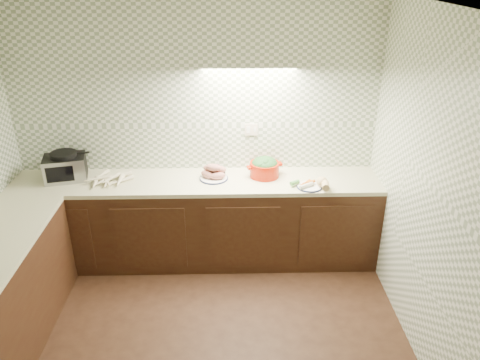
{
  "coord_description": "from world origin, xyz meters",
  "views": [
    {
      "loc": [
        0.33,
        -2.64,
        2.88
      ],
      "look_at": [
        0.42,
        1.25,
        1.02
      ],
      "focal_mm": 35.0,
      "sensor_mm": 36.0,
      "label": 1
    }
  ],
  "objects_px": {
    "toaster_oven": "(65,167)",
    "veg_plate": "(315,184)",
    "parsnip_pile": "(111,180)",
    "sweet_potato_plate": "(214,173)",
    "onion_bowl": "(218,170)",
    "dutch_oven": "(265,167)"
  },
  "relations": [
    {
      "from": "veg_plate",
      "to": "parsnip_pile",
      "type": "bearing_deg",
      "value": 175.69
    },
    {
      "from": "toaster_oven",
      "to": "veg_plate",
      "type": "distance_m",
      "value": 2.43
    },
    {
      "from": "dutch_oven",
      "to": "toaster_oven",
      "type": "bearing_deg",
      "value": 164.17
    },
    {
      "from": "onion_bowl",
      "to": "dutch_oven",
      "type": "bearing_deg",
      "value": -8.49
    },
    {
      "from": "sweet_potato_plate",
      "to": "veg_plate",
      "type": "xyz_separation_m",
      "value": [
        0.96,
        -0.22,
        -0.02
      ]
    },
    {
      "from": "parsnip_pile",
      "to": "veg_plate",
      "type": "distance_m",
      "value": 1.96
    },
    {
      "from": "veg_plate",
      "to": "onion_bowl",
      "type": "bearing_deg",
      "value": 159.96
    },
    {
      "from": "sweet_potato_plate",
      "to": "dutch_oven",
      "type": "bearing_deg",
      "value": 5.04
    },
    {
      "from": "parsnip_pile",
      "to": "sweet_potato_plate",
      "type": "bearing_deg",
      "value": 4.3
    },
    {
      "from": "toaster_oven",
      "to": "veg_plate",
      "type": "relative_size",
      "value": 1.16
    },
    {
      "from": "onion_bowl",
      "to": "veg_plate",
      "type": "bearing_deg",
      "value": -20.04
    },
    {
      "from": "parsnip_pile",
      "to": "sweet_potato_plate",
      "type": "relative_size",
      "value": 1.44
    },
    {
      "from": "toaster_oven",
      "to": "parsnip_pile",
      "type": "distance_m",
      "value": 0.48
    },
    {
      "from": "toaster_oven",
      "to": "parsnip_pile",
      "type": "bearing_deg",
      "value": -26.3
    },
    {
      "from": "toaster_oven",
      "to": "dutch_oven",
      "type": "bearing_deg",
      "value": -12.48
    },
    {
      "from": "onion_bowl",
      "to": "dutch_oven",
      "type": "distance_m",
      "value": 0.47
    },
    {
      "from": "dutch_oven",
      "to": "parsnip_pile",
      "type": "bearing_deg",
      "value": 168.47
    },
    {
      "from": "onion_bowl",
      "to": "parsnip_pile",
      "type": "bearing_deg",
      "value": -169.71
    },
    {
      "from": "onion_bowl",
      "to": "dutch_oven",
      "type": "relative_size",
      "value": 0.38
    },
    {
      "from": "sweet_potato_plate",
      "to": "dutch_oven",
      "type": "distance_m",
      "value": 0.51
    },
    {
      "from": "parsnip_pile",
      "to": "sweet_potato_plate",
      "type": "height_order",
      "value": "sweet_potato_plate"
    },
    {
      "from": "onion_bowl",
      "to": "veg_plate",
      "type": "height_order",
      "value": "veg_plate"
    }
  ]
}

